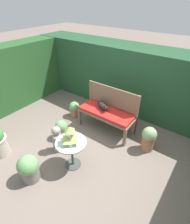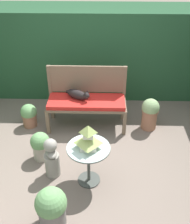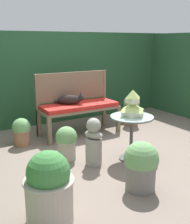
{
  "view_description": "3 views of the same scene",
  "coord_description": "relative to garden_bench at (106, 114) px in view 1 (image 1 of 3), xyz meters",
  "views": [
    {
      "loc": [
        1.9,
        -1.92,
        2.86
      ],
      "look_at": [
        -0.05,
        0.69,
        0.65
      ],
      "focal_mm": 28.0,
      "sensor_mm": 36.0,
      "label": 1
    },
    {
      "loc": [
        0.31,
        -3.12,
        3.04
      ],
      "look_at": [
        0.21,
        0.5,
        0.63
      ],
      "focal_mm": 45.0,
      "sensor_mm": 36.0,
      "label": 2
    },
    {
      "loc": [
        -2.13,
        -3.17,
        1.59
      ],
      "look_at": [
        -0.02,
        0.36,
        0.55
      ],
      "focal_mm": 45.0,
      "sensor_mm": 36.0,
      "label": 3
    }
  ],
  "objects": [
    {
      "name": "bench_backrest",
      "position": [
        0.0,
        0.25,
        0.29
      ],
      "size": [
        1.37,
        0.06,
        1.06
      ],
      "color": "brown",
      "rests_on": "ground"
    },
    {
      "name": "pagoda_birdhouse",
      "position": [
        0.1,
        -1.33,
        0.3
      ],
      "size": [
        0.28,
        0.28,
        0.36
      ],
      "color": "silver",
      "rests_on": "patio_table"
    },
    {
      "name": "potted_plant_table_far",
      "position": [
        -0.66,
        -0.87,
        -0.22
      ],
      "size": [
        0.3,
        0.3,
        0.47
      ],
      "color": "#ADA393",
      "rests_on": "ground"
    },
    {
      "name": "garden_bust",
      "position": [
        -0.43,
        -1.21,
        -0.16
      ],
      "size": [
        0.24,
        0.3,
        0.64
      ],
      "rotation": [
        0.0,
        0.0,
        -1.16
      ],
      "color": "gray",
      "rests_on": "ground"
    },
    {
      "name": "ground",
      "position": [
        -0.05,
        -1.01,
        -0.47
      ],
      "size": [
        30.0,
        30.0,
        0.0
      ],
      "primitive_type": "plane",
      "color": "#75665B"
    },
    {
      "name": "garden_bench",
      "position": [
        0.0,
        0.0,
        0.0
      ],
      "size": [
        1.37,
        0.54,
        0.55
      ],
      "color": "brown",
      "rests_on": "ground"
    },
    {
      "name": "cat",
      "position": [
        -0.15,
        0.04,
        0.16
      ],
      "size": [
        0.44,
        0.39,
        0.2
      ],
      "rotation": [
        0.0,
        0.0,
        -0.52
      ],
      "color": "black",
      "rests_on": "garden_bench"
    },
    {
      "name": "patio_table",
      "position": [
        0.1,
        -1.33,
        0.01
      ],
      "size": [
        0.58,
        0.58,
        0.62
      ],
      "color": "#424742",
      "rests_on": "ground"
    },
    {
      "name": "potted_plant_table_near",
      "position": [
        1.11,
        -0.03,
        -0.15
      ],
      "size": [
        0.31,
        0.31,
        0.58
      ],
      "color": "#9E664C",
      "rests_on": "ground"
    },
    {
      "name": "potted_plant_patio_mid",
      "position": [
        -0.31,
        -2.02,
        -0.19
      ],
      "size": [
        0.38,
        0.38,
        0.55
      ],
      "color": "slate",
      "rests_on": "ground"
    },
    {
      "name": "foliage_hedge_back",
      "position": [
        -0.05,
        1.38,
        0.41
      ],
      "size": [
        6.4,
        0.96,
        1.76
      ],
      "primitive_type": "cube",
      "color": "#234C2D",
      "rests_on": "ground"
    },
    {
      "name": "foliage_hedge_left",
      "position": [
        -2.9,
        -0.85,
        0.41
      ],
      "size": [
        0.7,
        3.51,
        1.75
      ],
      "primitive_type": "cube",
      "color": "#285628",
      "rests_on": "ground"
    },
    {
      "name": "potted_plant_path_edge",
      "position": [
        -1.03,
        -0.03,
        -0.24
      ],
      "size": [
        0.29,
        0.29,
        0.44
      ],
      "color": "#9E664C",
      "rests_on": "ground"
    }
  ]
}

